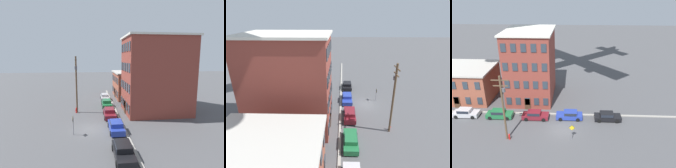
# 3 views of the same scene
# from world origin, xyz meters

# --- Properties ---
(ground_plane) EXTENTS (200.00, 200.00, 0.00)m
(ground_plane) POSITION_xyz_m (0.00, 0.00, 0.00)
(ground_plane) COLOR #4C4C4F
(kerb_strip) EXTENTS (56.00, 0.36, 0.16)m
(kerb_strip) POSITION_xyz_m (0.00, 4.50, 0.08)
(kerb_strip) COLOR #9E998E
(kerb_strip) RESTS_ON ground_plane
(apartment_corner) EXTENTS (11.38, 9.62, 6.34)m
(apartment_corner) POSITION_xyz_m (-19.60, 10.55, 3.19)
(apartment_corner) COLOR brown
(apartment_corner) RESTS_ON ground_plane
(apartment_midblock) EXTENTS (8.78, 11.29, 13.37)m
(apartment_midblock) POSITION_xyz_m (-6.56, 11.38, 6.70)
(apartment_midblock) COLOR brown
(apartment_midblock) RESTS_ON ground_plane
(car_silver) EXTENTS (4.40, 1.92, 1.43)m
(car_silver) POSITION_xyz_m (-16.77, 3.19, 0.75)
(car_silver) COLOR #B7B7BC
(car_silver) RESTS_ON ground_plane
(car_green) EXTENTS (4.40, 1.92, 1.43)m
(car_green) POSITION_xyz_m (-10.88, 3.11, 0.75)
(car_green) COLOR #1E6638
(car_green) RESTS_ON ground_plane
(car_maroon) EXTENTS (4.40, 1.92, 1.43)m
(car_maroon) POSITION_xyz_m (-4.73, 3.02, 0.75)
(car_maroon) COLOR maroon
(car_maroon) RESTS_ON ground_plane
(car_blue) EXTENTS (4.40, 1.92, 1.43)m
(car_blue) POSITION_xyz_m (1.11, 3.30, 0.75)
(car_blue) COLOR #233899
(car_blue) RESTS_ON ground_plane
(car_black) EXTENTS (4.40, 1.92, 1.43)m
(car_black) POSITION_xyz_m (7.37, 3.13, 0.75)
(car_black) COLOR black
(car_black) RESTS_ON ground_plane
(caution_sign) EXTENTS (0.90, 0.08, 2.50)m
(caution_sign) POSITION_xyz_m (1.54, -2.22, 1.66)
(caution_sign) COLOR slate
(caution_sign) RESTS_ON ground_plane
(utility_pole) EXTENTS (2.40, 0.44, 9.98)m
(utility_pole) POSITION_xyz_m (-7.91, -2.48, 5.59)
(utility_pole) COLOR brown
(utility_pole) RESTS_ON ground_plane
(fire_hydrant) EXTENTS (0.24, 0.34, 0.96)m
(fire_hydrant) POSITION_xyz_m (-7.58, -2.61, 0.48)
(fire_hydrant) COLOR red
(fire_hydrant) RESTS_ON ground_plane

